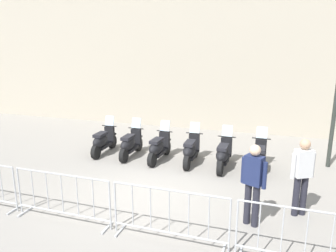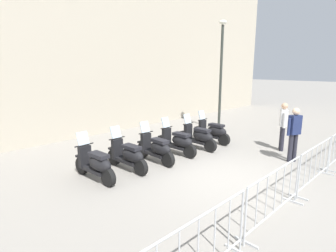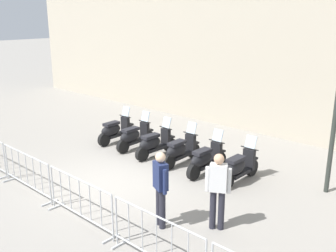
% 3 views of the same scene
% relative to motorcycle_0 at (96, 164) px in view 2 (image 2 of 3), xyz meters
% --- Properties ---
extents(ground_plane, '(120.00, 120.00, 0.00)m').
position_rel_motorcycle_0_xyz_m(ground_plane, '(2.58, -2.40, -0.45)').
color(ground_plane, gray).
extents(building_facade, '(28.03, 2.73, 11.44)m').
position_rel_motorcycle_0_xyz_m(building_facade, '(2.67, 5.64, 5.27)').
color(building_facade, '#B2A893').
rests_on(building_facade, ground).
extents(motorcycle_0, '(0.56, 1.72, 1.24)m').
position_rel_motorcycle_0_xyz_m(motorcycle_0, '(0.00, 0.00, 0.00)').
color(motorcycle_0, black).
rests_on(motorcycle_0, ground).
extents(motorcycle_1, '(0.56, 1.72, 1.24)m').
position_rel_motorcycle_0_xyz_m(motorcycle_1, '(1.04, -0.04, 0.00)').
color(motorcycle_1, black).
rests_on(motorcycle_1, ground).
extents(motorcycle_2, '(0.56, 1.72, 1.24)m').
position_rel_motorcycle_0_xyz_m(motorcycle_2, '(2.08, -0.12, 0.00)').
color(motorcycle_2, black).
rests_on(motorcycle_2, ground).
extents(motorcycle_3, '(0.56, 1.72, 1.24)m').
position_rel_motorcycle_0_xyz_m(motorcycle_3, '(3.13, -0.06, 0.00)').
color(motorcycle_3, black).
rests_on(motorcycle_3, ground).
extents(motorcycle_4, '(0.56, 1.72, 1.24)m').
position_rel_motorcycle_0_xyz_m(motorcycle_4, '(4.17, -0.16, 0.00)').
color(motorcycle_4, black).
rests_on(motorcycle_4, ground).
extents(motorcycle_5, '(0.56, 1.72, 1.24)m').
position_rel_motorcycle_0_xyz_m(motorcycle_5, '(5.22, -0.05, 0.00)').
color(motorcycle_5, black).
rests_on(motorcycle_5, ground).
extents(barrier_segment_2, '(2.27, 0.46, 1.07)m').
position_rel_motorcycle_0_xyz_m(barrier_segment_2, '(1.38, -4.20, 0.07)').
color(barrier_segment_2, '#B2B5B7').
rests_on(barrier_segment_2, ground).
extents(barrier_segment_3, '(2.27, 0.46, 1.07)m').
position_rel_motorcycle_0_xyz_m(barrier_segment_3, '(3.73, -4.22, 0.07)').
color(barrier_segment_3, '#B2B5B7').
rests_on(barrier_segment_3, ground).
extents(street_lamp, '(0.36, 0.36, 5.00)m').
position_rel_motorcycle_0_xyz_m(street_lamp, '(7.24, 1.02, 2.62)').
color(street_lamp, '#2D332D').
rests_on(street_lamp, ground).
extents(officer_near_row_end, '(0.49, 0.37, 1.73)m').
position_rel_motorcycle_0_xyz_m(officer_near_row_end, '(6.14, -2.41, 0.53)').
color(officer_near_row_end, '#23232D').
rests_on(officer_near_row_end, ground).
extents(officer_mid_plaza, '(0.51, 0.35, 1.73)m').
position_rel_motorcycle_0_xyz_m(officer_mid_plaza, '(5.16, -3.15, 0.53)').
color(officer_mid_plaza, '#23232D').
rests_on(officer_mid_plaza, ground).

